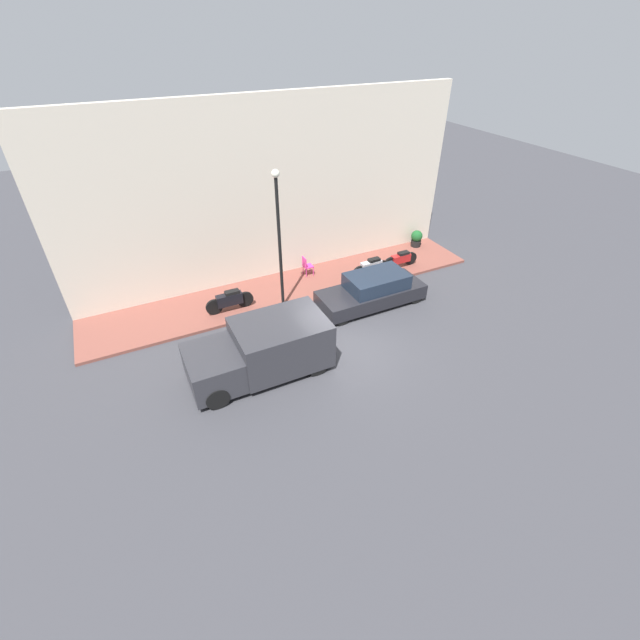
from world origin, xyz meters
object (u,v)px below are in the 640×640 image
at_px(delivery_van, 261,350).
at_px(motorcycle_red, 401,259).
at_px(scooter_silver, 371,267).
at_px(cafe_chair, 307,265).
at_px(motorcycle_black, 230,300).
at_px(parked_car, 373,290).
at_px(streetlamp, 279,231).
at_px(potted_plant, 416,238).

xyz_separation_m(delivery_van, motorcycle_red, (3.79, -8.12, -0.38)).
relative_size(scooter_silver, cafe_chair, 2.07).
bearing_deg(cafe_chair, motorcycle_black, 107.67).
xyz_separation_m(parked_car, cafe_chair, (3.16, 1.46, -0.02)).
distance_m(motorcycle_red, streetlamp, 6.73).
xyz_separation_m(delivery_van, potted_plant, (5.29, -10.13, -0.36)).
distance_m(delivery_van, motorcycle_black, 3.82).
distance_m(scooter_silver, motorcycle_black, 6.38).
xyz_separation_m(delivery_van, cafe_chair, (5.04, -3.93, -0.29)).
bearing_deg(streetlamp, delivery_van, 147.41).
distance_m(streetlamp, potted_plant, 8.81).
relative_size(delivery_van, streetlamp, 0.84).
bearing_deg(motorcycle_red, cafe_chair, 73.42).
xyz_separation_m(scooter_silver, cafe_chair, (1.39, 2.51, 0.03)).
relative_size(parked_car, scooter_silver, 2.38).
height_order(delivery_van, potted_plant, delivery_van).
distance_m(streetlamp, cafe_chair, 3.80).
bearing_deg(scooter_silver, potted_plant, -66.04).
relative_size(streetlamp, potted_plant, 6.57).
bearing_deg(scooter_silver, streetlamp, 96.10).
distance_m(parked_car, motorcycle_black, 5.67).
relative_size(parked_car, potted_plant, 5.30).
distance_m(motorcycle_red, potted_plant, 2.50).
bearing_deg(motorcycle_red, parked_car, 125.03).
xyz_separation_m(scooter_silver, streetlamp, (-0.47, 4.41, 2.75)).
bearing_deg(delivery_van, cafe_chair, -37.98).
bearing_deg(delivery_van, potted_plant, -62.41).
bearing_deg(parked_car, scooter_silver, -30.52).
distance_m(motorcycle_red, cafe_chair, 4.37).
xyz_separation_m(motorcycle_red, potted_plant, (1.50, -2.00, 0.01)).
bearing_deg(potted_plant, motorcycle_red, 126.82).
bearing_deg(delivery_van, streetlamp, -32.59).
distance_m(delivery_van, cafe_chair, 6.40).
height_order(motorcycle_red, scooter_silver, scooter_silver).
relative_size(motorcycle_red, cafe_chair, 2.00).
bearing_deg(parked_car, potted_plant, -54.21).
relative_size(parked_car, motorcycle_red, 2.47).
bearing_deg(parked_car, cafe_chair, 24.82).
xyz_separation_m(delivery_van, streetlamp, (3.18, -2.03, 2.42)).
distance_m(motorcycle_red, scooter_silver, 1.69).
height_order(scooter_silver, cafe_chair, cafe_chair).
relative_size(delivery_van, motorcycle_red, 2.57).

